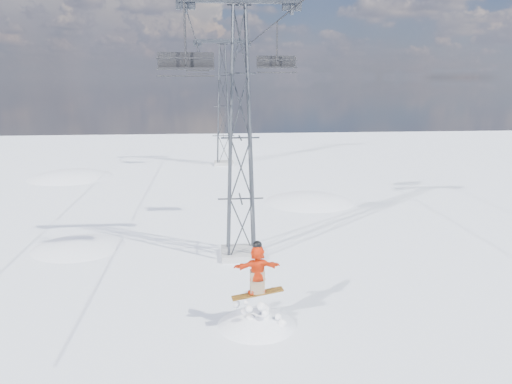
% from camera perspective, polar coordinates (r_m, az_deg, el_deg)
% --- Properties ---
extents(ground, '(120.00, 120.00, 0.00)m').
position_cam_1_polar(ground, '(15.99, -2.76, -17.41)').
color(ground, white).
rests_on(ground, ground).
extents(snow_terrain, '(39.00, 37.00, 22.00)m').
position_cam_1_polar(snow_terrain, '(39.45, -11.27, -13.91)').
color(snow_terrain, white).
rests_on(snow_terrain, ground).
extents(lift_tower_near, '(5.20, 1.80, 11.43)m').
position_cam_1_polar(lift_tower_near, '(21.99, -1.82, 6.13)').
color(lift_tower_near, '#999999').
rests_on(lift_tower_near, ground).
extents(lift_tower_far, '(5.20, 1.80, 11.43)m').
position_cam_1_polar(lift_tower_far, '(46.88, -3.79, 9.74)').
color(lift_tower_far, '#999999').
rests_on(lift_tower_far, ground).
extents(haul_cables, '(4.46, 51.00, 0.06)m').
position_cam_1_polar(haul_cables, '(33.43, -3.20, 17.69)').
color(haul_cables, black).
rests_on(haul_cables, ground).
extents(snowboarder_jump, '(4.40, 4.40, 6.99)m').
position_cam_1_polar(snowboarder_jump, '(18.09, 0.07, -19.51)').
color(snowboarder_jump, white).
rests_on(snowboarder_jump, ground).
extents(lift_chair_near, '(2.22, 0.64, 2.75)m').
position_cam_1_polar(lift_chair_near, '(20.26, -8.02, 14.45)').
color(lift_chair_near, black).
rests_on(lift_chair_near, ground).
extents(lift_chair_mid, '(2.06, 0.59, 2.55)m').
position_cam_1_polar(lift_chair_mid, '(26.58, 2.38, 14.52)').
color(lift_chair_mid, black).
rests_on(lift_chair_mid, ground).
extents(lift_chair_far, '(2.01, 0.58, 2.50)m').
position_cam_1_polar(lift_chair_far, '(44.58, -6.68, 13.86)').
color(lift_chair_far, black).
rests_on(lift_chair_far, ground).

